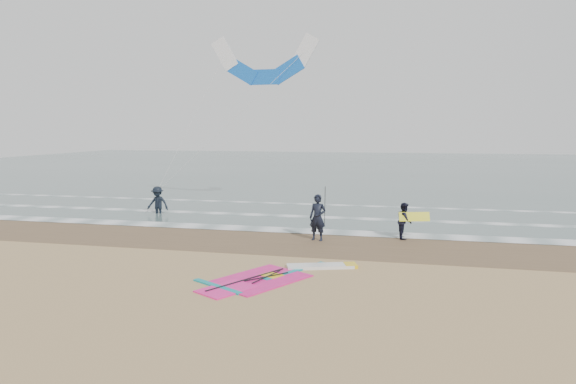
% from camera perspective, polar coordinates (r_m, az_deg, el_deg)
% --- Properties ---
extents(ground, '(120.00, 120.00, 0.00)m').
position_cam_1_polar(ground, '(15.57, -1.66, -10.35)').
color(ground, tan).
rests_on(ground, ground).
extents(sea_water, '(120.00, 80.00, 0.02)m').
position_cam_1_polar(sea_water, '(62.67, 9.30, 2.69)').
color(sea_water, '#47605E').
rests_on(sea_water, ground).
extents(wet_sand_band, '(120.00, 5.00, 0.01)m').
position_cam_1_polar(wet_sand_band, '(21.24, 2.37, -5.62)').
color(wet_sand_band, brown).
rests_on(wet_sand_band, ground).
extents(foam_waterline, '(120.00, 9.15, 0.02)m').
position_cam_1_polar(foam_waterline, '(25.53, 4.17, -3.42)').
color(foam_waterline, white).
rests_on(foam_waterline, ground).
extents(windsurf_rig, '(4.84, 4.58, 0.12)m').
position_cam_1_polar(windsurf_rig, '(16.44, -1.13, -9.29)').
color(windsurf_rig, white).
rests_on(windsurf_rig, ground).
extents(person_standing, '(0.79, 0.59, 1.95)m').
position_cam_1_polar(person_standing, '(21.46, 3.31, -2.85)').
color(person_standing, black).
rests_on(person_standing, ground).
extents(person_walking, '(0.65, 0.80, 1.55)m').
position_cam_1_polar(person_walking, '(22.35, 12.81, -3.14)').
color(person_walking, black).
rests_on(person_walking, ground).
extents(person_wading, '(1.21, 0.70, 1.87)m').
position_cam_1_polar(person_wading, '(28.96, -14.29, -0.56)').
color(person_wading, black).
rests_on(person_wading, ground).
extents(held_pole, '(0.17, 0.86, 1.82)m').
position_cam_1_polar(held_pole, '(21.34, 4.11, -1.68)').
color(held_pole, black).
rests_on(held_pole, ground).
extents(carried_kiteboard, '(1.30, 0.51, 0.39)m').
position_cam_1_polar(carried_kiteboard, '(22.22, 13.85, -2.68)').
color(carried_kiteboard, yellow).
rests_on(carried_kiteboard, ground).
extents(surf_kite, '(8.34, 3.74, 8.76)m').
position_cam_1_polar(surf_kite, '(30.51, -2.69, 13.91)').
color(surf_kite, white).
rests_on(surf_kite, ground).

